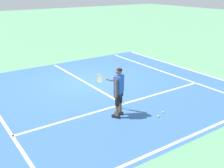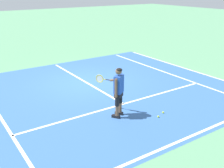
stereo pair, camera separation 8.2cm
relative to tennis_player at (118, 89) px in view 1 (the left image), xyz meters
name	(u,v)px [view 1 (the left image)]	position (x,y,z in m)	size (l,w,h in m)	color
ground_plane	(85,82)	(0.75, 3.64, -0.99)	(80.00, 80.00, 0.00)	#609E70
court_inner_surface	(99,90)	(0.75, 2.39, -0.99)	(10.98, 9.80, 0.00)	#3866A8
line_baseline	(185,139)	(0.75, -2.31, -0.99)	(10.98, 0.10, 0.01)	white
line_service	(123,104)	(0.75, 0.69, -0.99)	(8.23, 0.10, 0.01)	white
line_centre_service	(82,81)	(0.75, 3.89, -0.99)	(0.10, 6.40, 0.01)	white
line_singles_right	(168,74)	(4.86, 2.39, -0.99)	(0.10, 9.40, 0.01)	white
line_doubles_right	(187,69)	(6.24, 2.39, -0.99)	(0.10, 9.40, 0.01)	white
tennis_player	(118,89)	(0.00, 0.00, 0.00)	(0.57, 1.22, 1.71)	black
tennis_ball_near_feet	(158,116)	(1.07, -0.86, -0.96)	(0.07, 0.07, 0.07)	#CCE02D
tennis_ball_by_baseline	(163,112)	(1.43, -0.72, -0.96)	(0.07, 0.07, 0.07)	#CCE02D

